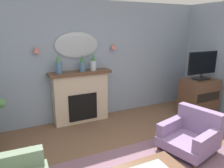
{
  "coord_description": "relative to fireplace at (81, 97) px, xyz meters",
  "views": [
    {
      "loc": [
        -1.72,
        -1.64,
        2.1
      ],
      "look_at": [
        -0.08,
        1.77,
        1.09
      ],
      "focal_mm": 34.77,
      "sensor_mm": 36.0,
      "label": 1
    }
  ],
  "objects": [
    {
      "name": "wall_back",
      "position": [
        0.36,
        0.22,
        0.76
      ],
      "size": [
        6.69,
        0.1,
        2.66
      ],
      "primitive_type": "cube",
      "color": "#8C9EB2",
      "rests_on": "ground"
    },
    {
      "name": "fireplace",
      "position": [
        0.0,
        0.0,
        0.0
      ],
      "size": [
        1.36,
        0.36,
        1.16
      ],
      "color": "beige",
      "rests_on": "ground"
    },
    {
      "name": "mantel_vase_left",
      "position": [
        -0.45,
        -0.03,
        0.77
      ],
      "size": [
        0.12,
        0.12,
        0.41
      ],
      "color": "#4C7093",
      "rests_on": "fireplace"
    },
    {
      "name": "mantel_vase_right",
      "position": [
        0.05,
        -0.03,
        0.75
      ],
      "size": [
        0.13,
        0.13,
        0.36
      ],
      "color": "#4C7093",
      "rests_on": "fireplace"
    },
    {
      "name": "mantel_vase_centre",
      "position": [
        0.3,
        -0.03,
        0.75
      ],
      "size": [
        0.13,
        0.13,
        0.38
      ],
      "color": "silver",
      "rests_on": "fireplace"
    },
    {
      "name": "wall_mirror",
      "position": [
        0.0,
        0.14,
        1.14
      ],
      "size": [
        0.96,
        0.06,
        0.56
      ],
      "primitive_type": "ellipsoid",
      "color": "#B2BCC6"
    },
    {
      "name": "wall_sconce_left",
      "position": [
        -0.85,
        0.09,
        1.09
      ],
      "size": [
        0.14,
        0.14,
        0.14
      ],
      "primitive_type": "cone",
      "color": "#D17066"
    },
    {
      "name": "wall_sconce_right",
      "position": [
        0.85,
        0.09,
        1.09
      ],
      "size": [
        0.14,
        0.14,
        0.14
      ],
      "primitive_type": "cone",
      "color": "#D17066"
    },
    {
      "name": "armchair_in_corner",
      "position": [
        1.34,
        -1.98,
        -0.27
      ],
      "size": [
        0.99,
        0.98,
        0.71
      ],
      "color": "gray",
      "rests_on": "ground"
    },
    {
      "name": "tv_cabinet",
      "position": [
        2.65,
        -0.88,
        -0.12
      ],
      "size": [
        0.8,
        0.57,
        0.9
      ],
      "color": "brown",
      "rests_on": "ground"
    },
    {
      "name": "tv_flatscreen",
      "position": [
        2.65,
        -0.9,
        0.68
      ],
      "size": [
        0.84,
        0.24,
        0.65
      ],
      "color": "black",
      "rests_on": "tv_cabinet"
    }
  ]
}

